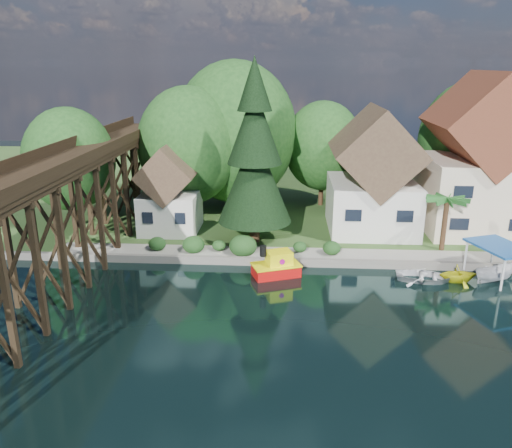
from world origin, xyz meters
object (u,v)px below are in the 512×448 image
object	(u,v)px
house_center	(477,165)
tugboat	(277,266)
shed	(170,195)
conifer	(255,157)
trestle_bridge	(69,206)
house_left	(373,179)
palm_tree	(447,201)
boat_canopy	(497,266)
boat_yellow	(459,273)
boat_white_a	(425,275)

from	to	relation	value
house_center	tugboat	distance (m)	20.95
shed	conifer	world-z (taller)	conifer
trestle_bridge	house_left	distance (m)	25.42
palm_tree	tugboat	distance (m)	14.68
shed	boat_canopy	world-z (taller)	shed
conifer	boat_yellow	world-z (taller)	conifer
house_center	boat_yellow	bearing A→B (deg)	-111.73
house_left	tugboat	size ratio (longest dim) A/B	2.83
tugboat	boat_canopy	size ratio (longest dim) A/B	0.78
trestle_bridge	tugboat	distance (m)	15.46
palm_tree	boat_white_a	bearing A→B (deg)	-116.72
tugboat	palm_tree	bearing A→B (deg)	20.25
palm_tree	house_left	bearing A→B (deg)	135.08
palm_tree	boat_yellow	bearing A→B (deg)	-93.25
house_left	shed	size ratio (longest dim) A/B	1.40
tugboat	house_left	bearing A→B (deg)	50.20
house_center	boat_yellow	distance (m)	12.85
tugboat	boat_canopy	world-z (taller)	boat_canopy
conifer	boat_canopy	xyz separation A→B (m)	(17.70, -5.95, -6.57)
boat_white_a	conifer	bearing A→B (deg)	71.61
house_left	palm_tree	world-z (taller)	house_left
conifer	house_center	bearing A→B (deg)	13.09
boat_canopy	palm_tree	bearing A→B (deg)	116.07
shed	conifer	xyz separation A→B (m)	(7.73, -2.48, 3.92)
trestle_bridge	house_center	size ratio (longest dim) A/B	3.18
house_center	palm_tree	size ratio (longest dim) A/B	2.97
trestle_bridge	boat_white_a	xyz separation A→B (m)	(25.44, 0.66, -4.93)
shed	boat_canopy	xyz separation A→B (m)	(25.43, -8.43, -2.65)
conifer	tugboat	size ratio (longest dim) A/B	3.87
trestle_bridge	shed	world-z (taller)	trestle_bridge
conifer	boat_white_a	size ratio (longest dim) A/B	3.68
tugboat	trestle_bridge	bearing A→B (deg)	-176.47
house_center	shed	xyz separation A→B (m)	(-27.00, -2.00, -2.59)
house_center	conifer	world-z (taller)	conifer
house_center	boat_white_a	xyz separation A→B (m)	(-6.56, -10.66, -5.99)
trestle_bridge	palm_tree	world-z (taller)	trestle_bridge
conifer	tugboat	xyz separation A→B (m)	(2.00, -5.94, -7.00)
house_left	boat_white_a	xyz separation A→B (m)	(2.44, -10.16, -4.71)
house_center	boat_yellow	world-z (taller)	house_center
trestle_bridge	house_left	size ratio (longest dim) A/B	4.01
conifer	palm_tree	world-z (taller)	conifer
conifer	boat_yellow	size ratio (longest dim) A/B	5.52
shed	boat_white_a	size ratio (longest dim) A/B	1.92
tugboat	boat_white_a	size ratio (longest dim) A/B	0.95
house_center	conifer	xyz separation A→B (m)	(-19.27, -4.48, 1.33)
boat_white_a	boat_yellow	xyz separation A→B (m)	(2.30, -0.04, 0.29)
trestle_bridge	boat_yellow	distance (m)	28.12
palm_tree	boat_canopy	xyz separation A→B (m)	(2.40, -4.91, -3.40)
conifer	palm_tree	bearing A→B (deg)	-3.87
trestle_bridge	conifer	size ratio (longest dim) A/B	2.93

